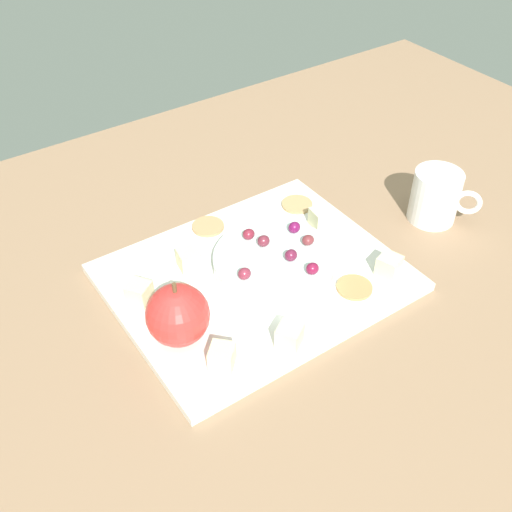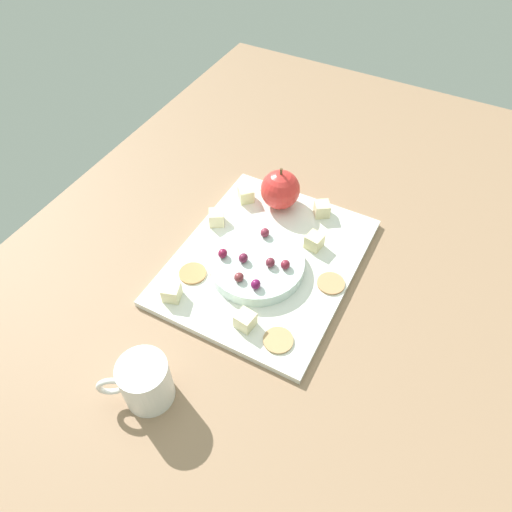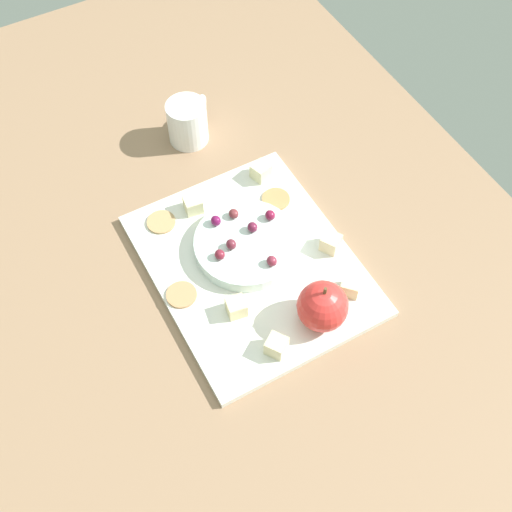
{
  "view_description": "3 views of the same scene",
  "coord_description": "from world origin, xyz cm",
  "px_view_note": "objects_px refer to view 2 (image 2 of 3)",
  "views": [
    {
      "loc": [
        -36.27,
        -51.12,
        60.31
      ],
      "look_at": [
        -2.97,
        -2.54,
        9.28
      ],
      "focal_mm": 42.65,
      "sensor_mm": 36.0,
      "label": 1
    },
    {
      "loc": [
        46.03,
        21.65,
        69.23
      ],
      "look_at": [
        -0.4,
        -2.89,
        8.35
      ],
      "focal_mm": 33.42,
      "sensor_mm": 36.0,
      "label": 2
    },
    {
      "loc": [
        -52.18,
        24.64,
        91.69
      ],
      "look_at": [
        -4.9,
        -1.64,
        10.66
      ],
      "focal_mm": 46.26,
      "sensor_mm": 36.0,
      "label": 3
    }
  ],
  "objects_px": {
    "platter": "(266,261)",
    "cheese_cube_3": "(245,320)",
    "cheese_cube_4": "(172,292)",
    "cheese_cube_5": "(217,218)",
    "grape_5": "(256,284)",
    "cheese_cube_1": "(322,209)",
    "serving_dish": "(258,263)",
    "cracker_0": "(331,283)",
    "cracker_1": "(278,340)",
    "grape_2": "(239,277)",
    "apple_whole": "(280,190)",
    "grape_3": "(285,264)",
    "cup": "(145,382)",
    "grape_4": "(223,253)",
    "cheese_cube_2": "(246,194)",
    "grape_6": "(268,263)",
    "cheese_cube_0": "(314,241)",
    "cracker_2": "(193,273)",
    "grape_0": "(243,258)",
    "grape_1": "(265,233)"
  },
  "relations": [
    {
      "from": "platter",
      "to": "cheese_cube_3",
      "type": "xyz_separation_m",
      "value": [
        0.14,
        0.03,
        0.02
      ]
    },
    {
      "from": "cheese_cube_4",
      "to": "cheese_cube_5",
      "type": "height_order",
      "value": "same"
    },
    {
      "from": "cheese_cube_3",
      "to": "grape_5",
      "type": "distance_m",
      "value": 0.06
    },
    {
      "from": "cheese_cube_1",
      "to": "cheese_cube_4",
      "type": "relative_size",
      "value": 1.0
    },
    {
      "from": "serving_dish",
      "to": "cheese_cube_4",
      "type": "relative_size",
      "value": 5.97
    },
    {
      "from": "cracker_0",
      "to": "cracker_1",
      "type": "xyz_separation_m",
      "value": [
        0.14,
        -0.03,
        0.0
      ]
    },
    {
      "from": "grape_2",
      "to": "grape_5",
      "type": "height_order",
      "value": "grape_5"
    },
    {
      "from": "platter",
      "to": "serving_dish",
      "type": "distance_m",
      "value": 0.03
    },
    {
      "from": "platter",
      "to": "grape_5",
      "type": "xyz_separation_m",
      "value": [
        0.08,
        0.02,
        0.04
      ]
    },
    {
      "from": "cheese_cube_1",
      "to": "grape_2",
      "type": "relative_size",
      "value": 1.6
    },
    {
      "from": "cheese_cube_4",
      "to": "cracker_1",
      "type": "bearing_deg",
      "value": 92.14
    },
    {
      "from": "apple_whole",
      "to": "cracker_1",
      "type": "xyz_separation_m",
      "value": [
        0.28,
        0.13,
        -0.04
      ]
    },
    {
      "from": "grape_3",
      "to": "cup",
      "type": "bearing_deg",
      "value": -16.11
    },
    {
      "from": "cracker_1",
      "to": "grape_4",
      "type": "distance_m",
      "value": 0.18
    },
    {
      "from": "cheese_cube_2",
      "to": "grape_6",
      "type": "bearing_deg",
      "value": 39.94
    },
    {
      "from": "cheese_cube_0",
      "to": "cheese_cube_5",
      "type": "bearing_deg",
      "value": -80.77
    },
    {
      "from": "cracker_1",
      "to": "grape_5",
      "type": "distance_m",
      "value": 0.1
    },
    {
      "from": "grape_2",
      "to": "cheese_cube_5",
      "type": "bearing_deg",
      "value": -135.54
    },
    {
      "from": "cracker_2",
      "to": "grape_3",
      "type": "xyz_separation_m",
      "value": [
        -0.07,
        0.14,
        0.03
      ]
    },
    {
      "from": "serving_dish",
      "to": "cheese_cube_3",
      "type": "distance_m",
      "value": 0.12
    },
    {
      "from": "cheese_cube_4",
      "to": "cracker_1",
      "type": "relative_size",
      "value": 0.59
    },
    {
      "from": "grape_0",
      "to": "grape_6",
      "type": "distance_m",
      "value": 0.04
    },
    {
      "from": "cheese_cube_4",
      "to": "grape_1",
      "type": "bearing_deg",
      "value": 155.64
    },
    {
      "from": "cheese_cube_2",
      "to": "grape_2",
      "type": "height_order",
      "value": "grape_2"
    },
    {
      "from": "grape_0",
      "to": "cheese_cube_5",
      "type": "bearing_deg",
      "value": -127.38
    },
    {
      "from": "cheese_cube_1",
      "to": "grape_3",
      "type": "height_order",
      "value": "grape_3"
    },
    {
      "from": "cracker_0",
      "to": "grape_5",
      "type": "xyz_separation_m",
      "value": [
        0.08,
        -0.1,
        0.03
      ]
    },
    {
      "from": "cheese_cube_3",
      "to": "platter",
      "type": "bearing_deg",
      "value": -166.24
    },
    {
      "from": "cracker_2",
      "to": "cheese_cube_1",
      "type": "bearing_deg",
      "value": 150.06
    },
    {
      "from": "cheese_cube_2",
      "to": "cup",
      "type": "xyz_separation_m",
      "value": [
        0.41,
        0.07,
        0.01
      ]
    },
    {
      "from": "grape_0",
      "to": "grape_6",
      "type": "xyz_separation_m",
      "value": [
        -0.01,
        0.04,
        -0.0
      ]
    },
    {
      "from": "cheese_cube_2",
      "to": "grape_4",
      "type": "xyz_separation_m",
      "value": [
        0.16,
        0.05,
        0.02
      ]
    },
    {
      "from": "cheese_cube_4",
      "to": "grape_4",
      "type": "distance_m",
      "value": 0.11
    },
    {
      "from": "serving_dish",
      "to": "apple_whole",
      "type": "height_order",
      "value": "apple_whole"
    },
    {
      "from": "grape_6",
      "to": "cheese_cube_4",
      "type": "bearing_deg",
      "value": -45.17
    },
    {
      "from": "grape_2",
      "to": "cup",
      "type": "xyz_separation_m",
      "value": [
        0.22,
        -0.03,
        -0.0
      ]
    },
    {
      "from": "cheese_cube_0",
      "to": "cracker_1",
      "type": "relative_size",
      "value": 0.59
    },
    {
      "from": "grape_1",
      "to": "serving_dish",
      "type": "bearing_deg",
      "value": 14.44
    },
    {
      "from": "cracker_2",
      "to": "platter",
      "type": "bearing_deg",
      "value": 133.36
    },
    {
      "from": "cracker_0",
      "to": "grape_1",
      "type": "bearing_deg",
      "value": -101.68
    },
    {
      "from": "cheese_cube_2",
      "to": "cracker_0",
      "type": "xyz_separation_m",
      "value": [
        0.12,
        0.23,
        -0.01
      ]
    },
    {
      "from": "cheese_cube_3",
      "to": "cracker_0",
      "type": "xyz_separation_m",
      "value": [
        -0.14,
        0.09,
        -0.01
      ]
    },
    {
      "from": "apple_whole",
      "to": "cheese_cube_3",
      "type": "relative_size",
      "value": 2.74
    },
    {
      "from": "cheese_cube_5",
      "to": "cracker_1",
      "type": "bearing_deg",
      "value": 50.74
    },
    {
      "from": "cheese_cube_0",
      "to": "cup",
      "type": "height_order",
      "value": "cup"
    },
    {
      "from": "cracker_0",
      "to": "grape_2",
      "type": "xyz_separation_m",
      "value": [
        0.08,
        -0.13,
        0.03
      ]
    },
    {
      "from": "cheese_cube_2",
      "to": "cracker_1",
      "type": "height_order",
      "value": "cheese_cube_2"
    },
    {
      "from": "cheese_cube_5",
      "to": "platter",
      "type": "bearing_deg",
      "value": 73.84
    },
    {
      "from": "serving_dish",
      "to": "grape_5",
      "type": "relative_size",
      "value": 9.53
    },
    {
      "from": "apple_whole",
      "to": "cheese_cube_3",
      "type": "distance_m",
      "value": 0.28
    }
  ]
}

